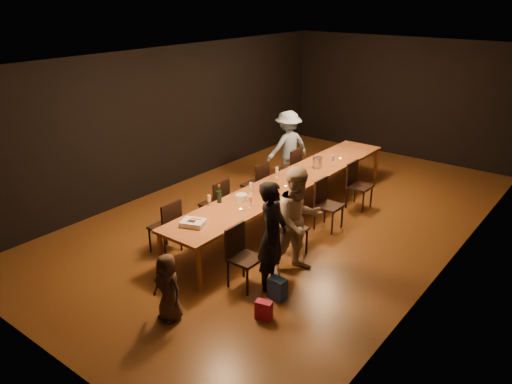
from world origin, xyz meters
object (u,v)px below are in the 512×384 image
Objects in this scene: champagne_bottle at (219,193)px; man_blue at (288,147)px; chair_left_0 at (165,226)px; plate_stack at (241,197)px; table at (290,182)px; birthday_cake at (193,223)px; chair_right_2 at (329,205)px; child at (168,287)px; chair_left_1 at (214,203)px; ice_bucket at (317,162)px; chair_right_1 at (292,229)px; woman_tan at (298,221)px; chair_left_3 at (289,168)px; chair_left_2 at (255,184)px; chair_right_3 at (360,186)px; woman_birthday at (272,236)px; chair_right_0 at (245,258)px.

man_blue is at bearing 104.09° from champagne_bottle.
chair_left_0 is 4.71× the size of plate_stack.
table is 2.50m from birthday_cake.
child reaches higher than chair_right_2.
table is at bearing 66.47° from birthday_cake.
chair_left_1 is 1.55m from birthday_cake.
table is at bearing 55.82° from man_blue.
ice_bucket reaches higher than chair_left_1.
chair_right_1 and chair_left_1 have the same top height.
champagne_bottle is at bearing 114.58° from child.
chair_right_1 is at bearing 83.55° from child.
woman_tan reaches higher than chair_left_0.
chair_right_1 is at bearing -144.69° from chair_left_3.
chair_left_2 is at bearing 0.00° from chair_left_1.
chair_right_1 is 3.46m from man_blue.
chair_right_3 is 2.07m from man_blue.
woman_tan is at bearing 72.63° from child.
chair_left_0 is 2.05m from woman_birthday.
birthday_cake is at bearing -91.56° from ice_bucket.
chair_left_1 is (-1.70, 0.00, 0.00)m from chair_right_1.
chair_left_1 is at bearing 120.74° from child.
chair_left_1 is 4.50× the size of ice_bucket.
chair_left_3 is 0.58× the size of man_blue.
chair_right_0 is 1.00× the size of chair_right_2.
chair_left_0 is at bearing -90.00° from chair_right_0.
chair_right_3 is (0.85, 1.20, -0.24)m from table.
chair_left_3 is at bearing -125.22° from chair_right_2.
champagne_bottle is at bearing -128.73° from chair_left_1.
chair_right_0 is at bearing -15.54° from birthday_cake.
chair_left_0 is at bearing -54.78° from chair_right_1.
chair_right_1 is 1.00× the size of chair_left_2.
birthday_cake is at bearing -20.41° from chair_right_2.
table is at bearing 85.19° from plate_stack.
woman_tan is at bearing 13.76° from birthday_cake.
ice_bucket is (0.86, -0.26, 0.39)m from chair_left_3.
plate_stack is (-0.96, -2.51, 0.34)m from chair_right_3.
chair_left_3 is at bearing -90.00° from chair_right_3.
chair_right_0 is 4.48m from man_blue.
chair_left_2 reaches higher than table.
woman_birthday reaches higher than champagne_bottle.
chair_left_1 is 2.34m from ice_bucket.
chair_right_2 is 2.69m from birthday_cake.
chair_right_2 is 2.08m from chair_left_3.
chair_right_3 is 1.00× the size of chair_left_2.
child reaches higher than table.
child is at bearing 38.01° from man_blue.
chair_left_0 is 3.60m from chair_left_3.
man_blue is at bearing -128.63° from chair_right_2.
chair_right_1 is at bearing -54.78° from chair_left_0.
chair_left_2 is (-1.70, 0.00, 0.00)m from chair_right_2.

